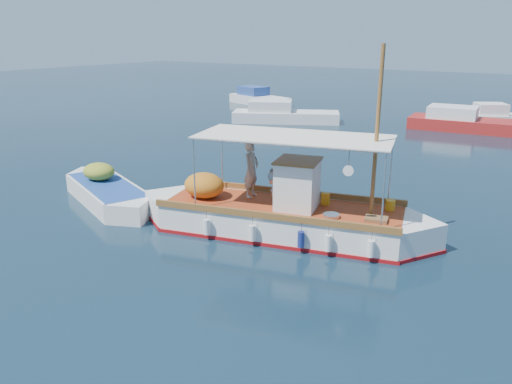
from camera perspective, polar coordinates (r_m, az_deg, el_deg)
The scene contains 7 objects.
ground at distance 16.80m, azimuth 1.77°, elevation -4.88°, with size 160.00×160.00×0.00m, color black.
fishing_caique at distance 16.84m, azimuth 2.71°, elevation -2.77°, with size 10.17×4.56×6.39m.
dinghy at distance 20.79m, azimuth -16.68°, elevation -0.15°, with size 6.21×3.59×1.64m.
bg_boat_nw at distance 38.33m, azimuth 3.05°, elevation 8.73°, with size 8.18×5.68×1.80m.
bg_boat_n at distance 37.81m, azimuth 22.86°, elevation 7.25°, with size 8.18×3.44×1.80m.
bg_boat_far_w at distance 48.20m, azimuth 0.27°, elevation 10.59°, with size 6.96×4.19×1.80m.
bg_boat_far_n at distance 40.84m, azimuth 25.90°, elevation 7.55°, with size 5.45×4.19×1.80m.
Camera 1 is at (7.99, -13.30, 6.45)m, focal length 35.00 mm.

